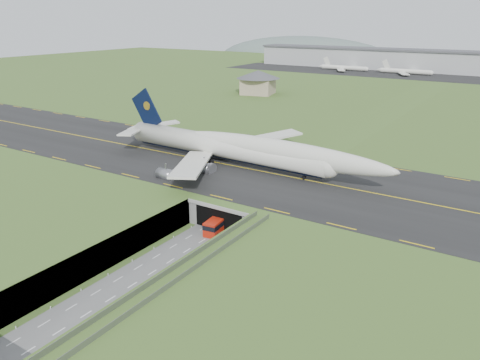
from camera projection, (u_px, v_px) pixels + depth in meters
The scene contains 10 objects.
ground at pixel (196, 246), 95.23m from camera, with size 900.00×900.00×0.00m, color #455E25.
airfield_deck at pixel (196, 232), 94.24m from camera, with size 800.00×800.00×6.00m, color gray.
trench_road at pixel (172, 260), 89.24m from camera, with size 12.00×75.00×0.20m, color slate.
taxiway at pixel (275, 174), 119.46m from camera, with size 800.00×44.00×0.18m, color black.
tunnel_portal at pixel (240, 204), 107.42m from camera, with size 17.00×22.30×6.00m.
guideway at pixel (176, 280), 72.69m from camera, with size 3.00×53.00×7.05m.
jumbo_jet at pixel (240, 149), 123.86m from camera, with size 85.48×56.53×18.71m.
shuttle_tram at pixel (217, 225), 100.64m from camera, with size 3.89×8.15×3.19m.
service_building at pixel (258, 80), 241.01m from camera, with size 27.12×27.12×12.19m.
cargo_terminal at pixel (456, 62), 328.70m from camera, with size 320.00×67.00×15.60m.
Camera 1 is at (53.63, -67.15, 44.09)m, focal length 35.00 mm.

